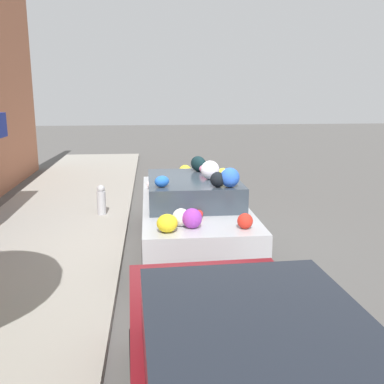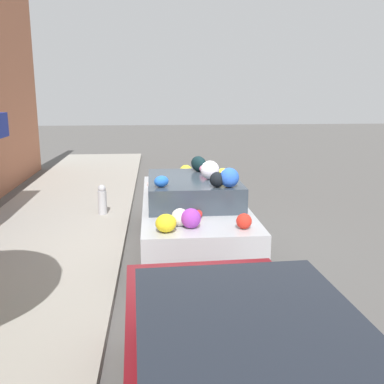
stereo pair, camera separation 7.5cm
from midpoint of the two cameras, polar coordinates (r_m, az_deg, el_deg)
ground_plane at (r=8.76m, az=-1.09°, el=-6.94°), size 60.00×60.00×0.00m
sidewalk_curb at (r=8.99m, az=-18.65°, el=-6.68°), size 24.00×3.20×0.13m
fire_hydrant at (r=10.60m, az=-11.13°, el=-0.96°), size 0.20×0.20×0.70m
art_car at (r=8.49m, az=0.29°, el=-2.20°), size 4.60×1.91×1.72m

